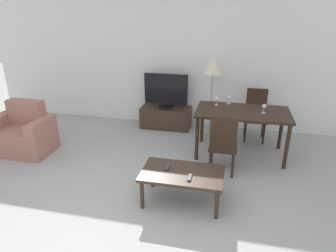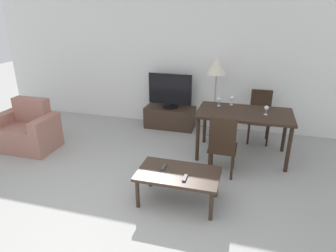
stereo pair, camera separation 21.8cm
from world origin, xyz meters
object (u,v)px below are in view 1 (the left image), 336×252
at_px(remote_secondary, 167,167).
at_px(armchair, 23,134).
at_px(tv, 166,91).
at_px(dining_table, 242,116).
at_px(tv_stand, 166,117).
at_px(remote_primary, 190,177).
at_px(wine_glass_right, 264,107).
at_px(wine_glass_center, 217,99).
at_px(floor_lamp, 213,68).
at_px(dining_chair_near, 223,143).
at_px(dining_chair_far, 256,113).
at_px(coffee_table, 182,176).
at_px(wine_glass_left, 229,98).

bearing_deg(remote_secondary, armchair, 164.27).
bearing_deg(tv, remote_secondary, -76.55).
bearing_deg(dining_table, tv_stand, 148.65).
xyz_separation_m(remote_primary, wine_glass_right, (0.91, 1.59, 0.43)).
height_order(remote_primary, remote_secondary, same).
bearing_deg(wine_glass_center, floor_lamp, 103.93).
distance_m(armchair, remote_secondary, 2.79).
relative_size(dining_table, dining_chair_near, 1.58).
height_order(dining_chair_far, remote_primary, dining_chair_far).
relative_size(dining_chair_near, remote_secondary, 6.21).
bearing_deg(remote_secondary, floor_lamp, 81.04).
bearing_deg(tv_stand, wine_glass_right, -27.59).
distance_m(tv_stand, remote_secondary, 2.42).
bearing_deg(armchair, remote_primary, -17.31).
bearing_deg(dining_table, coffee_table, -115.06).
distance_m(dining_table, wine_glass_left, 0.45).
relative_size(remote_primary, wine_glass_right, 1.03).
bearing_deg(armchair, tv, 36.88).
distance_m(dining_chair_near, remote_primary, 0.96).
xyz_separation_m(remote_secondary, wine_glass_right, (1.22, 1.41, 0.43)).
distance_m(coffee_table, wine_glass_right, 1.86).
height_order(dining_chair_near, dining_chair_far, same).
bearing_deg(dining_chair_far, armchair, -159.67).
bearing_deg(tv_stand, dining_table, -31.35).
bearing_deg(dining_table, remote_secondary, -122.08).
height_order(dining_chair_near, remote_primary, dining_chair_near).
distance_m(floor_lamp, remote_secondary, 2.37).
distance_m(tv_stand, dining_chair_near, 2.05).
xyz_separation_m(coffee_table, dining_table, (0.71, 1.51, 0.30)).
distance_m(dining_chair_near, dining_chair_far, 1.54).
bearing_deg(tv_stand, remote_secondary, -76.56).
height_order(remote_primary, wine_glass_left, wine_glass_left).
relative_size(dining_table, wine_glass_center, 10.08).
bearing_deg(dining_chair_far, remote_primary, -109.94).
relative_size(floor_lamp, wine_glass_right, 10.25).
distance_m(remote_secondary, wine_glass_left, 1.95).
bearing_deg(coffee_table, tv, 107.64).
height_order(dining_chair_near, wine_glass_left, dining_chair_near).
height_order(dining_chair_far, wine_glass_right, dining_chair_far).
bearing_deg(dining_chair_far, floor_lamp, 179.87).
bearing_deg(coffee_table, dining_table, 64.94).
distance_m(remote_primary, remote_secondary, 0.36).
bearing_deg(tv, wine_glass_center, -33.62).
bearing_deg(floor_lamp, wine_glass_center, -76.07).
xyz_separation_m(tv_stand, dining_chair_far, (1.73, -0.17, 0.29)).
relative_size(dining_table, dining_chair_far, 1.58).
height_order(coffee_table, dining_chair_near, dining_chair_near).
height_order(floor_lamp, wine_glass_center, floor_lamp).
distance_m(tv_stand, wine_glass_left, 1.51).
relative_size(tv, wine_glass_left, 5.92).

